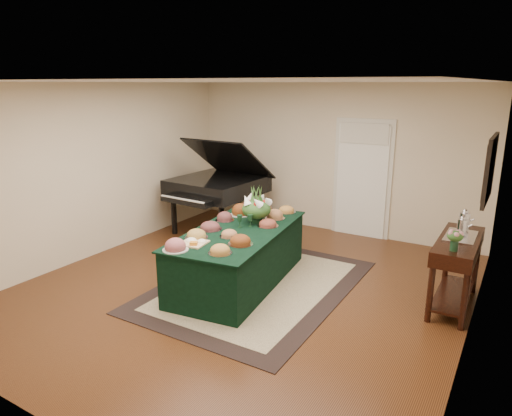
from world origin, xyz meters
The scene contains 14 objects.
ground centered at (0.00, 0.00, 0.00)m, with size 6.00×6.00×0.00m, color black.
area_rug centered at (0.12, 0.13, 0.01)m, with size 2.31×3.23×0.01m.
kitchen_doorway centered at (0.60, 2.97, 1.02)m, with size 1.05×0.07×2.10m.
buffet_table centered at (-0.15, 0.10, 0.39)m, with size 1.41×2.50×0.78m.
food_platters centered at (-0.24, 0.20, 0.82)m, with size 1.06×2.43×0.14m.
cutting_board centered at (-0.32, -0.65, 0.81)m, with size 0.34×0.34×0.10m.
green_goblets centered at (-0.14, 0.23, 0.87)m, with size 0.18×0.17×0.18m.
floral_centerpiece centered at (-0.11, 0.50, 1.03)m, with size 0.43×0.43×0.43m.
grand_piano centered at (-1.75, 1.85, 0.88)m, with size 1.61×1.78×1.75m.
wicker_basket centered at (-1.04, 1.17, 0.13)m, with size 0.42×0.42×0.26m, color #A87044.
mahogany_sideboard centered at (2.50, 0.88, 0.68)m, with size 0.45×1.33×0.88m.
tea_service centered at (2.50, 1.07, 1.00)m, with size 0.34×0.58×0.30m.
pink_bouquet centered at (2.50, 0.41, 1.04)m, with size 0.19×0.19×0.25m.
wall_painting centered at (2.72, 0.88, 1.75)m, with size 0.05×0.95×0.75m.
Camera 1 is at (3.05, -4.81, 2.67)m, focal length 32.00 mm.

